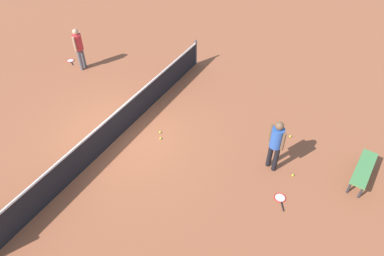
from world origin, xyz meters
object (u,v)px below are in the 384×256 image
(tennis_ball_midcourt, at_px, (290,136))
(courtside_bench, at_px, (364,169))
(tennis_racket_far_player, at_px, (71,61))
(player_near_side, at_px, (276,142))
(tennis_racket_near_player, at_px, (280,199))
(tennis_ball_by_net, at_px, (293,175))
(tennis_ball_near_player, at_px, (160,132))
(player_far_side, at_px, (79,46))
(tennis_ball_baseline, at_px, (161,138))

(tennis_ball_midcourt, distance_m, courtside_bench, 2.36)
(tennis_racket_far_player, xyz_separation_m, tennis_ball_midcourt, (-0.10, -9.48, 0.02))
(player_near_side, distance_m, courtside_bench, 2.52)
(tennis_racket_near_player, xyz_separation_m, tennis_ball_midcourt, (2.49, 0.49, 0.02))
(tennis_ball_by_net, bearing_deg, tennis_racket_far_player, 80.66)
(tennis_racket_near_player, distance_m, tennis_ball_near_player, 4.27)
(player_far_side, distance_m, courtside_bench, 10.85)
(tennis_ball_by_net, xyz_separation_m, tennis_ball_baseline, (-0.54, 4.10, 0.00))
(player_near_side, distance_m, tennis_ball_baseline, 3.62)
(tennis_racket_far_player, height_order, tennis_ball_midcourt, tennis_ball_midcourt)
(player_near_side, bearing_deg, tennis_ball_baseline, 99.25)
(player_far_side, bearing_deg, tennis_ball_near_player, -110.17)
(player_far_side, xyz_separation_m, tennis_ball_baseline, (-2.04, -5.06, -0.98))
(player_far_side, xyz_separation_m, tennis_ball_near_player, (-1.79, -4.88, -0.98))
(tennis_ball_near_player, height_order, tennis_ball_midcourt, same)
(tennis_racket_near_player, relative_size, tennis_ball_midcourt, 8.91)
(tennis_ball_midcourt, bearing_deg, courtside_bench, -108.86)
(tennis_racket_near_player, distance_m, tennis_racket_far_player, 10.31)
(player_far_side, distance_m, tennis_ball_near_player, 5.29)
(player_near_side, relative_size, courtside_bench, 1.11)
(tennis_racket_far_player, distance_m, tennis_ball_baseline, 6.32)
(tennis_racket_near_player, xyz_separation_m, courtside_bench, (1.74, -1.71, 0.40))
(tennis_ball_midcourt, bearing_deg, tennis_ball_near_player, 116.38)
(player_far_side, xyz_separation_m, tennis_ball_midcourt, (0.05, -8.61, -0.98))
(tennis_ball_by_net, distance_m, tennis_ball_baseline, 4.13)
(tennis_racket_far_player, bearing_deg, tennis_racket_near_player, -104.55)
(player_far_side, bearing_deg, player_near_side, -99.87)
(tennis_racket_far_player, bearing_deg, tennis_ball_baseline, -110.25)
(tennis_ball_near_player, distance_m, tennis_ball_by_net, 4.28)
(tennis_racket_near_player, relative_size, tennis_ball_by_net, 8.91)
(tennis_ball_midcourt, bearing_deg, tennis_racket_near_player, -168.83)
(tennis_racket_near_player, xyz_separation_m, tennis_ball_baseline, (0.40, 4.04, 0.02))
(tennis_ball_midcourt, bearing_deg, tennis_ball_baseline, 120.51)
(player_far_side, bearing_deg, tennis_ball_by_net, -99.30)
(player_far_side, height_order, tennis_ball_baseline, player_far_side)
(tennis_ball_by_net, distance_m, courtside_bench, 1.88)
(tennis_ball_by_net, bearing_deg, tennis_racket_near_player, 176.64)
(tennis_ball_near_player, distance_m, courtside_bench, 6.05)
(tennis_ball_near_player, height_order, tennis_ball_by_net, same)
(player_near_side, xyz_separation_m, tennis_ball_midcourt, (1.53, -0.11, -0.98))
(tennis_ball_near_player, height_order, courtside_bench, courtside_bench)
(player_near_side, relative_size, tennis_ball_baseline, 25.76)
(tennis_racket_near_player, height_order, tennis_ball_near_player, tennis_ball_near_player)
(player_near_side, bearing_deg, courtside_bench, -71.44)
(tennis_racket_near_player, xyz_separation_m, tennis_ball_near_player, (0.65, 4.22, 0.02))
(tennis_racket_near_player, height_order, tennis_racket_far_player, same)
(tennis_ball_near_player, xyz_separation_m, courtside_bench, (1.09, -5.93, 0.38))
(tennis_racket_far_player, bearing_deg, tennis_ball_midcourt, -90.58)
(tennis_ball_near_player, xyz_separation_m, tennis_ball_by_net, (0.29, -4.27, 0.00))
(courtside_bench, bearing_deg, tennis_ball_near_player, 100.45)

